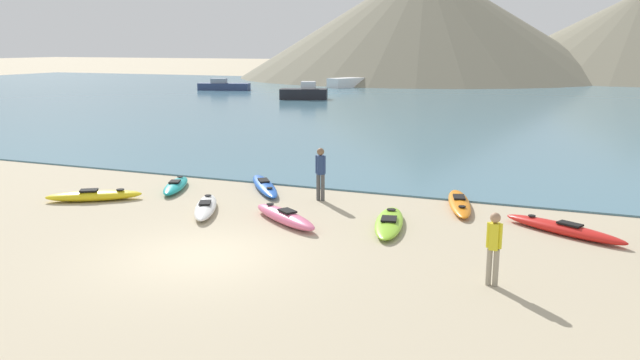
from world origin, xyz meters
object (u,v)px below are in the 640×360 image
at_px(kayak_on_sand_0, 265,186).
at_px(moored_boat_4, 347,83).
at_px(moored_boat_0, 223,86).
at_px(kayak_on_sand_7, 459,203).
at_px(kayak_on_sand_5, 176,186).
at_px(person_near_foreground, 494,244).
at_px(person_near_waterline, 321,171).
at_px(kayak_on_sand_6, 285,217).
at_px(kayak_on_sand_2, 389,222).
at_px(kayak_on_sand_4, 94,196).
at_px(kayak_on_sand_3, 206,207).
at_px(kayak_on_sand_1, 563,229).
at_px(moored_boat_2, 304,93).

bearing_deg(kayak_on_sand_0, moored_boat_4, 106.33).
distance_m(moored_boat_0, moored_boat_4, 14.63).
xyz_separation_m(kayak_on_sand_7, moored_boat_0, (-32.68, 41.49, 0.37)).
xyz_separation_m(kayak_on_sand_5, kayak_on_sand_7, (9.47, 1.25, -0.02)).
relative_size(person_near_foreground, person_near_waterline, 0.92).
distance_m(kayak_on_sand_6, person_near_waterline, 2.88).
bearing_deg(kayak_on_sand_5, kayak_on_sand_2, -11.42).
bearing_deg(kayak_on_sand_4, kayak_on_sand_3, 1.67).
xyz_separation_m(kayak_on_sand_3, kayak_on_sand_4, (-4.08, -0.12, 0.01)).
height_order(person_near_foreground, moored_boat_0, person_near_foreground).
bearing_deg(kayak_on_sand_7, moored_boat_0, 128.23).
xyz_separation_m(kayak_on_sand_0, moored_boat_0, (-26.04, 41.58, 0.37)).
relative_size(kayak_on_sand_5, kayak_on_sand_6, 0.97).
xyz_separation_m(kayak_on_sand_0, kayak_on_sand_4, (-4.38, -3.41, 0.02)).
height_order(kayak_on_sand_5, person_near_foreground, person_near_foreground).
relative_size(kayak_on_sand_2, person_near_waterline, 1.91).
height_order(kayak_on_sand_4, kayak_on_sand_7, kayak_on_sand_4).
relative_size(kayak_on_sand_0, kayak_on_sand_5, 1.19).
relative_size(kayak_on_sand_1, kayak_on_sand_4, 1.13).
xyz_separation_m(kayak_on_sand_0, moored_boat_4, (-15.00, 51.18, 0.46)).
distance_m(kayak_on_sand_4, moored_boat_4, 55.62).
bearing_deg(kayak_on_sand_0, person_near_foreground, -36.26).
bearing_deg(kayak_on_sand_6, kayak_on_sand_4, 179.48).
bearing_deg(kayak_on_sand_2, moored_boat_4, 110.53).
distance_m(kayak_on_sand_3, moored_boat_2, 39.36).
bearing_deg(kayak_on_sand_7, kayak_on_sand_2, -116.30).
height_order(kayak_on_sand_1, person_near_waterline, person_near_waterline).
height_order(kayak_on_sand_2, person_near_waterline, person_near_waterline).
relative_size(kayak_on_sand_1, kayak_on_sand_7, 0.93).
xyz_separation_m(kayak_on_sand_6, moored_boat_0, (-28.42, 45.05, 0.32)).
bearing_deg(moored_boat_4, person_near_waterline, -71.50).
xyz_separation_m(kayak_on_sand_5, moored_boat_0, (-23.21, 42.74, 0.35)).
relative_size(kayak_on_sand_3, kayak_on_sand_7, 0.83).
bearing_deg(kayak_on_sand_7, kayak_on_sand_6, -140.05).
bearing_deg(kayak_on_sand_6, moored_boat_2, 112.45).
xyz_separation_m(kayak_on_sand_3, person_near_foreground, (8.64, -2.82, 0.74)).
distance_m(person_near_waterline, moored_boat_4, 54.72).
xyz_separation_m(kayak_on_sand_7, person_near_foreground, (1.70, -6.20, 0.76)).
bearing_deg(moored_boat_4, person_near_foreground, -67.84).
relative_size(kayak_on_sand_4, person_near_foreground, 1.85).
height_order(kayak_on_sand_2, moored_boat_2, moored_boat_2).
height_order(kayak_on_sand_2, kayak_on_sand_3, kayak_on_sand_3).
distance_m(kayak_on_sand_7, moored_boat_4, 55.49).
distance_m(kayak_on_sand_2, kayak_on_sand_3, 5.54).
bearing_deg(kayak_on_sand_1, kayak_on_sand_7, 148.91).
bearing_deg(person_near_foreground, kayak_on_sand_6, 156.10).
distance_m(kayak_on_sand_5, kayak_on_sand_6, 5.70).
bearing_deg(kayak_on_sand_7, person_near_foreground, -74.69).
bearing_deg(person_near_foreground, moored_boat_0, 125.78).
distance_m(kayak_on_sand_4, kayak_on_sand_6, 6.76).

